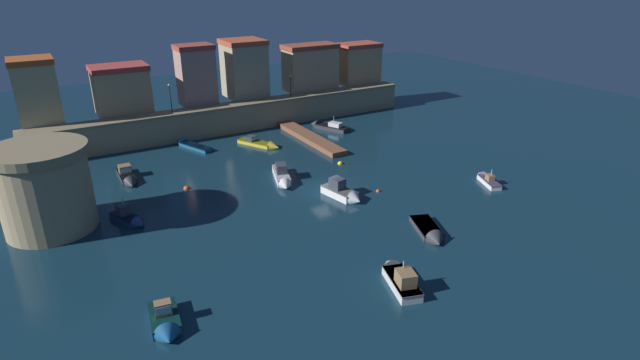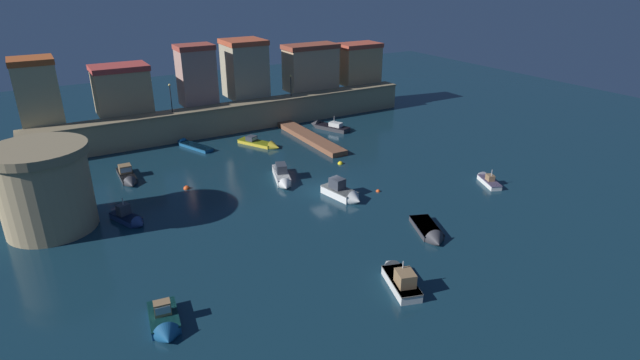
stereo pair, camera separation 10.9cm
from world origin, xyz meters
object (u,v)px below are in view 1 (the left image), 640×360
object	(u,v)px
moored_boat_5	(129,218)
moored_boat_3	(128,177)
moored_boat_2	(166,324)
quay_lamp_0	(170,94)
fortress_tower	(45,188)
moored_boat_10	(282,176)
moored_boat_8	(262,144)
moored_boat_4	(343,193)
mooring_buoy_2	(187,189)
moored_boat_0	(399,277)
moored_boat_1	(326,126)
moored_boat_6	(487,179)
quay_lamp_1	(290,82)
moored_boat_9	(431,233)
moored_boat_7	(190,145)
mooring_buoy_1	(340,164)
mooring_buoy_0	(378,191)

from	to	relation	value
moored_boat_5	moored_boat_3	bearing A→B (deg)	147.01
moored_boat_2	quay_lamp_0	bearing A→B (deg)	171.70
fortress_tower	moored_boat_10	distance (m)	23.44
moored_boat_8	moored_boat_4	bearing A→B (deg)	-26.72
moored_boat_3	moored_boat_4	bearing A→B (deg)	49.53
quay_lamp_0	moored_boat_2	size ratio (longest dim) A/B	0.83
mooring_buoy_2	moored_boat_5	bearing A→B (deg)	-144.12
moored_boat_0	moored_boat_3	distance (m)	34.26
fortress_tower	moored_boat_3	world-z (taller)	fortress_tower
moored_boat_1	moored_boat_10	xyz separation A→B (m)	(-14.63, -14.64, 0.19)
moored_boat_3	moored_boat_0	bearing A→B (deg)	24.73
moored_boat_8	moored_boat_6	bearing A→B (deg)	6.48
fortress_tower	moored_boat_6	size ratio (longest dim) A/B	1.80
quay_lamp_1	moored_boat_0	size ratio (longest dim) A/B	0.58
quay_lamp_1	moored_boat_9	bearing A→B (deg)	-98.78
moored_boat_1	moored_boat_7	xyz separation A→B (m)	(-20.06, 2.39, -0.15)
moored_boat_2	moored_boat_8	bearing A→B (deg)	153.93
mooring_buoy_1	moored_boat_0	bearing A→B (deg)	-112.50
mooring_buoy_0	moored_boat_4	bearing A→B (deg)	173.46
fortress_tower	moored_boat_0	xyz separation A→B (m)	(21.98, -23.12, -3.49)
moored_boat_2	moored_boat_9	xyz separation A→B (m)	(23.79, 0.58, -0.14)
moored_boat_7	moored_boat_8	world-z (taller)	moored_boat_8
moored_boat_2	moored_boat_5	distance (m)	16.97
moored_boat_3	mooring_buoy_2	xyz separation A→B (m)	(5.03, -5.69, -0.40)
quay_lamp_1	moored_boat_3	xyz separation A→B (m)	(-26.80, -11.54, -5.79)
mooring_buoy_0	mooring_buoy_1	bearing A→B (deg)	84.20
moored_boat_2	moored_boat_7	size ratio (longest dim) A/B	0.68
fortress_tower	mooring_buoy_2	size ratio (longest dim) A/B	11.84
moored_boat_6	quay_lamp_0	bearing A→B (deg)	60.55
moored_boat_2	mooring_buoy_1	size ratio (longest dim) A/B	6.98
moored_boat_2	moored_boat_5	xyz separation A→B (m)	(1.04, 16.94, 0.03)
moored_boat_10	moored_boat_4	bearing A→B (deg)	43.98
moored_boat_3	moored_boat_9	size ratio (longest dim) A/B	1.05
moored_boat_8	moored_boat_9	size ratio (longest dim) A/B	1.14
fortress_tower	moored_boat_0	distance (m)	32.09
fortress_tower	moored_boat_1	distance (m)	40.40
moored_boat_0	mooring_buoy_2	distance (m)	27.13
quay_lamp_1	moored_boat_9	world-z (taller)	quay_lamp_1
moored_boat_9	quay_lamp_0	bearing A→B (deg)	-141.14
moored_boat_3	quay_lamp_1	bearing A→B (deg)	114.34
quay_lamp_1	moored_boat_10	size ratio (longest dim) A/B	0.50
mooring_buoy_0	moored_boat_7	bearing A→B (deg)	117.87
mooring_buoy_1	moored_boat_7	bearing A→B (deg)	131.65
moored_boat_3	moored_boat_5	size ratio (longest dim) A/B	1.31
moored_boat_5	moored_boat_7	bearing A→B (deg)	125.62
moored_boat_5	mooring_buoy_2	size ratio (longest dim) A/B	6.38
quay_lamp_1	quay_lamp_0	bearing A→B (deg)	-180.00
moored_boat_8	mooring_buoy_0	bearing A→B (deg)	-15.08
moored_boat_5	moored_boat_9	bearing A→B (deg)	31.44
moored_boat_3	mooring_buoy_2	world-z (taller)	moored_boat_3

